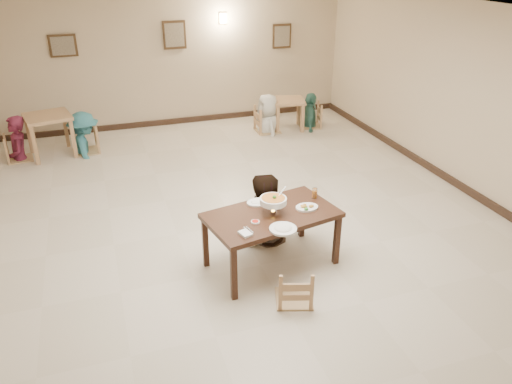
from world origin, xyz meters
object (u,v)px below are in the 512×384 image
object	(u,v)px
main_table	(272,219)
curry_warmer	(273,201)
drink_glass	(315,193)
bg_chair_ll	(16,136)
bg_table_right	(289,105)
bg_chair_rr	(311,105)
chair_near	(295,268)
bg_diner_d	(311,93)
bg_table_left	(48,122)
chair_far	(258,207)
bg_diner_a	(11,117)
bg_diner_c	(268,94)
bg_diner_b	(80,112)
bg_chair_lr	(83,127)
bg_chair_rl	(268,108)
main_diner	(262,175)

from	to	relation	value
main_table	curry_warmer	bearing A→B (deg)	-45.40
drink_glass	bg_chair_ll	world-z (taller)	bg_chair_ll
bg_table_right	bg_chair_rr	world-z (taller)	bg_chair_rr
chair_near	drink_glass	bearing A→B (deg)	-106.52
main_table	bg_diner_d	bearing A→B (deg)	49.61
drink_glass	bg_table_left	world-z (taller)	drink_glass
chair_far	bg_diner_a	distance (m)	5.41
bg_diner_c	bg_diner_d	xyz separation A→B (m)	(1.04, 0.02, -0.07)
chair_far	curry_warmer	size ratio (longest dim) A/B	2.44
chair_near	bg_chair_ll	world-z (taller)	bg_chair_ll
bg_table_right	bg_diner_b	xyz separation A→B (m)	(-4.40, -0.07, 0.28)
main_table	bg_table_right	bearing A→B (deg)	54.59
chair_near	bg_chair_lr	world-z (taller)	bg_chair_lr
chair_near	bg_table_right	xyz separation A→B (m)	(2.22, 5.74, 0.09)
chair_far	main_table	bearing A→B (deg)	-117.26
curry_warmer	drink_glass	size ratio (longest dim) A/B	2.75
chair_near	bg_diner_a	bearing A→B (deg)	-41.33
chair_far	bg_diner_d	bearing A→B (deg)	35.43
bg_chair_rl	bg_diner_a	xyz separation A→B (m)	(-5.11, -0.02, 0.33)
bg_diner_b	bg_table_right	bearing A→B (deg)	-97.45
bg_table_right	bg_diner_d	xyz separation A→B (m)	(0.52, -0.04, 0.24)
bg_chair_rl	bg_chair_rr	size ratio (longest dim) A/B	1.05
main_table	chair_near	world-z (taller)	chair_near
chair_near	bg_chair_lr	distance (m)	6.07
bg_chair_ll	bg_diner_b	size ratio (longest dim) A/B	0.58
chair_near	drink_glass	distance (m)	1.26
bg_diner_a	bg_diner_b	distance (m)	1.23
bg_chair_ll	bg_chair_lr	world-z (taller)	bg_chair_lr
bg_chair_lr	bg_diner_a	distance (m)	1.28
main_diner	bg_diner_c	distance (m)	4.51
main_table	bg_diner_b	bearing A→B (deg)	102.67
main_diner	bg_chair_lr	distance (m)	4.81
bg_diner_a	bg_diner_c	size ratio (longest dim) A/B	1.03
bg_diner_d	chair_far	bearing A→B (deg)	167.11
bg_table_left	bg_diner_c	xyz separation A→B (m)	(4.49, -0.02, 0.16)
bg_table_right	bg_chair_rl	distance (m)	0.52
drink_glass	bg_chair_ll	xyz separation A→B (m)	(-4.08, 4.66, -0.34)
bg_chair_lr	main_table	bearing A→B (deg)	19.36
chair_far	chair_near	bearing A→B (deg)	-114.42
bg_chair_lr	bg_table_right	bearing A→B (deg)	86.28
chair_near	main_diner	xyz separation A→B (m)	(0.10, 1.46, 0.51)
chair_near	main_diner	world-z (taller)	main_diner
bg_chair_lr	bg_diner_d	distance (m)	4.92
bg_table_right	bg_diner_c	xyz separation A→B (m)	(-0.52, -0.06, 0.31)
chair_far	main_diner	size ratio (longest dim) A/B	0.47
bg_chair_lr	bg_chair_rr	world-z (taller)	bg_chair_lr
bg_chair_ll	bg_chair_lr	distance (m)	1.23
curry_warmer	drink_glass	xyz separation A→B (m)	(0.67, 0.23, -0.11)
main_diner	bg_diner_b	xyz separation A→B (m)	(-2.28, 4.21, -0.14)
chair_far	main_diner	world-z (taller)	main_diner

